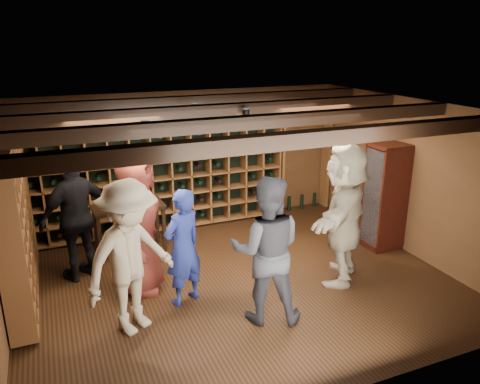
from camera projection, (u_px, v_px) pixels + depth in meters
name	position (u px, v px, depth m)	size (l,w,h in m)	color
ground	(237.00, 281.00, 6.83)	(6.00, 6.00, 0.00)	#321B0D
room_shell	(236.00, 115.00, 6.11)	(6.00, 6.00, 6.00)	brown
wine_rack_back	(160.00, 170.00, 8.32)	(4.65, 0.30, 2.20)	brown
wine_rack_left	(15.00, 216.00, 6.16)	(0.30, 2.65, 2.20)	brown
crate_shelf	(305.00, 134.00, 9.25)	(1.20, 0.32, 2.07)	brown
display_cabinet	(384.00, 199.00, 7.72)	(0.55, 0.50, 1.75)	#37100B
man_blue_shirt	(183.00, 247.00, 6.08)	(0.58, 0.38, 1.59)	navy
man_grey_suit	(266.00, 250.00, 5.67)	(0.91, 0.71, 1.87)	#222227
guest_red_floral	(138.00, 223.00, 6.33)	(0.98, 0.64, 2.00)	maroon
guest_woman_black	(77.00, 217.00, 6.69)	(1.11, 0.46, 1.90)	black
guest_khaki	(130.00, 258.00, 5.44)	(1.23, 0.70, 1.90)	gray
guest_beige	(344.00, 214.00, 6.62)	(1.88, 0.60, 2.03)	tan
tasting_table	(128.00, 211.00, 7.51)	(1.13, 0.59, 1.12)	black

